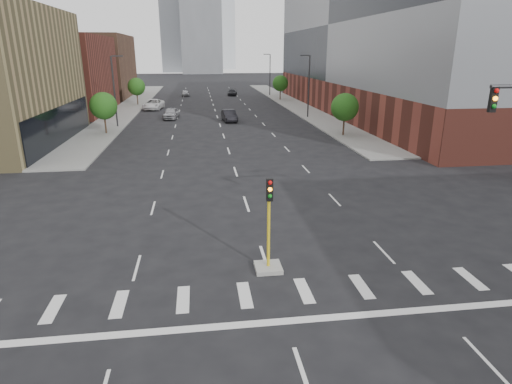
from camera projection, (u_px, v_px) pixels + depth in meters
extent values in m
cube|color=gray|center=(132.00, 106.00, 78.87)|extent=(5.00, 92.00, 0.15)
cube|color=gray|center=(291.00, 103.00, 82.67)|extent=(5.00, 92.00, 0.15)
cube|color=brown|center=(41.00, 75.00, 67.91)|extent=(20.00, 22.00, 12.00)
cube|color=brown|center=(81.00, 66.00, 92.23)|extent=(20.00, 24.00, 13.00)
cube|color=brown|center=(395.00, 96.00, 70.57)|extent=(24.00, 70.00, 5.00)
cube|color=slate|center=(402.00, 25.00, 67.14)|extent=(24.00, 70.00, 17.00)
cube|color=slate|center=(201.00, 23.00, 192.57)|extent=(18.00, 18.00, 44.00)
cube|color=#999993|center=(268.00, 268.00, 19.56)|extent=(1.20, 1.20, 0.20)
cylinder|color=gold|center=(269.00, 233.00, 19.03)|extent=(0.14, 0.14, 3.20)
cube|color=black|center=(270.00, 190.00, 18.20)|extent=(0.28, 0.18, 1.00)
sphere|color=red|center=(270.00, 183.00, 18.00)|extent=(0.18, 0.18, 0.18)
sphere|color=orange|center=(270.00, 189.00, 18.09)|extent=(0.18, 0.18, 0.18)
sphere|color=#0C7F19|center=(270.00, 196.00, 18.19)|extent=(0.18, 0.18, 0.18)
cube|color=black|center=(493.00, 100.00, 16.88)|extent=(0.28, 0.18, 1.00)
sphere|color=red|center=(497.00, 91.00, 16.65)|extent=(0.18, 0.18, 0.18)
sphere|color=orange|center=(495.00, 99.00, 16.75)|extent=(0.18, 0.18, 0.18)
sphere|color=#0C7F19|center=(494.00, 106.00, 16.84)|extent=(0.18, 0.18, 0.18)
cylinder|color=#2D2D30|center=(309.00, 87.00, 63.21)|extent=(0.20, 0.20, 9.00)
cube|color=#2D2D30|center=(305.00, 55.00, 61.70)|extent=(1.40, 0.22, 0.15)
cylinder|color=#2D2D30|center=(270.00, 75.00, 96.17)|extent=(0.20, 0.20, 9.00)
cube|color=#2D2D30|center=(267.00, 54.00, 94.66)|extent=(1.40, 0.22, 0.15)
cylinder|color=#2D2D30|center=(114.00, 93.00, 55.08)|extent=(0.20, 0.20, 9.00)
cube|color=#2D2D30|center=(117.00, 56.00, 53.78)|extent=(1.40, 0.22, 0.15)
cylinder|color=#382619|center=(106.00, 126.00, 51.39)|extent=(0.20, 0.20, 1.75)
sphere|color=#1E4F15|center=(103.00, 106.00, 50.65)|extent=(3.20, 3.20, 3.20)
cylinder|color=#382619|center=(138.00, 100.00, 79.64)|extent=(0.20, 0.20, 1.75)
sphere|color=#1E4F15|center=(136.00, 87.00, 78.90)|extent=(3.20, 3.20, 3.20)
cylinder|color=#382619|center=(344.00, 128.00, 50.23)|extent=(0.20, 0.20, 1.75)
sphere|color=#1E4F15|center=(345.00, 107.00, 49.49)|extent=(3.20, 3.20, 3.20)
cylinder|color=#382619|center=(280.00, 95.00, 87.90)|extent=(0.20, 0.20, 1.75)
sphere|color=#1E4F15|center=(280.00, 83.00, 87.16)|extent=(3.20, 3.20, 3.20)
imported|color=#9C9CA0|center=(171.00, 113.00, 63.43)|extent=(2.51, 4.98, 1.63)
imported|color=black|center=(229.00, 116.00, 61.10)|extent=(2.17, 5.11, 1.64)
imported|color=silver|center=(153.00, 104.00, 73.87)|extent=(3.67, 6.50, 1.71)
imported|color=black|center=(232.00, 92.00, 97.49)|extent=(2.59, 4.97, 1.38)
imported|color=#A6A7AB|center=(185.00, 93.00, 96.17)|extent=(1.78, 4.00, 1.34)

